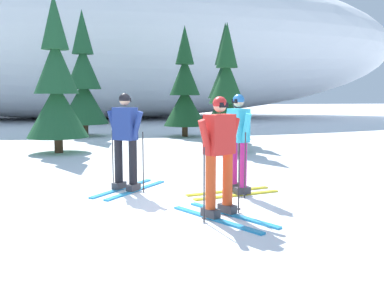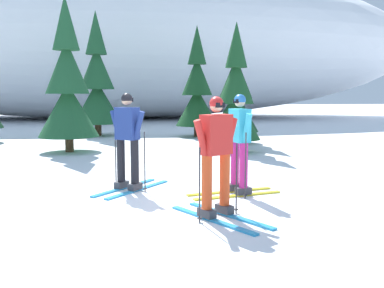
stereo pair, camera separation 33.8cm
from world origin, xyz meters
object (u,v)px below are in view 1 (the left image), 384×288
at_px(skier_cyan_jacket, 238,142).
at_px(pine_tree_center_left, 57,87).
at_px(pine_tree_center_right, 185,91).
at_px(pine_tree_far_right, 225,93).
at_px(skier_red_jacket, 220,154).
at_px(pine_tree_right, 227,98).
at_px(pine_tree_center, 84,84).
at_px(skier_navy_jacket, 126,140).

distance_m(skier_cyan_jacket, pine_tree_center_left, 7.30).
bearing_deg(pine_tree_center_right, pine_tree_far_right, -67.73).
distance_m(skier_cyan_jacket, pine_tree_far_right, 7.90).
xyz_separation_m(skier_red_jacket, pine_tree_center_left, (-3.30, 7.44, 1.05)).
relative_size(skier_red_jacket, pine_tree_center_left, 0.37).
height_order(skier_cyan_jacket, skier_red_jacket, skier_cyan_jacket).
distance_m(skier_cyan_jacket, pine_tree_right, 5.62).
bearing_deg(pine_tree_right, skier_cyan_jacket, -101.73).
xyz_separation_m(pine_tree_center_right, pine_tree_right, (0.58, -4.81, -0.26)).
bearing_deg(pine_tree_center, pine_tree_center_left, -94.15).
bearing_deg(pine_tree_far_right, skier_navy_jacket, -116.60).
height_order(skier_red_jacket, pine_tree_right, pine_tree_right).
relative_size(pine_tree_right, pine_tree_far_right, 0.92).
xyz_separation_m(skier_red_jacket, pine_tree_center_right, (1.20, 11.66, 0.97)).
xyz_separation_m(pine_tree_center_left, pine_tree_center_right, (4.49, 4.21, -0.07)).
bearing_deg(pine_tree_center_right, pine_tree_right, -83.09).
bearing_deg(pine_tree_center, pine_tree_center_right, -11.84).
bearing_deg(pine_tree_center, skier_cyan_jacket, -72.21).
xyz_separation_m(skier_cyan_jacket, pine_tree_center_right, (0.55, 10.27, 0.96)).
height_order(pine_tree_center, pine_tree_far_right, pine_tree_center).
xyz_separation_m(skier_red_jacket, pine_tree_center, (-2.93, 12.52, 1.25)).
bearing_deg(pine_tree_center_left, pine_tree_far_right, 16.32).
distance_m(skier_cyan_jacket, pine_tree_center_right, 10.33).
xyz_separation_m(skier_navy_jacket, pine_tree_right, (3.11, 4.94, 0.70)).
bearing_deg(pine_tree_center_left, skier_navy_jacket, -70.40).
relative_size(skier_navy_jacket, pine_tree_center_right, 0.40).
bearing_deg(skier_red_jacket, skier_cyan_jacket, 64.97).
relative_size(skier_navy_jacket, pine_tree_center, 0.35).
height_order(pine_tree_center, pine_tree_right, pine_tree_center).
bearing_deg(pine_tree_far_right, skier_cyan_jacket, -101.84).
relative_size(pine_tree_center_left, pine_tree_right, 1.20).
bearing_deg(pine_tree_far_right, pine_tree_center_right, 112.27).
xyz_separation_m(skier_navy_jacket, pine_tree_center_right, (2.52, 9.75, 0.96)).
bearing_deg(pine_tree_far_right, skier_red_jacket, -103.98).
height_order(pine_tree_center_right, pine_tree_far_right, pine_tree_center_right).
distance_m(skier_red_jacket, pine_tree_center_left, 8.21).
height_order(skier_cyan_jacket, pine_tree_far_right, pine_tree_far_right).
height_order(pine_tree_center, pine_tree_center_right, pine_tree_center).
distance_m(pine_tree_center, pine_tree_center_right, 4.22).
relative_size(skier_navy_jacket, pine_tree_right, 0.46).
bearing_deg(pine_tree_center, pine_tree_right, -50.32).
relative_size(skier_cyan_jacket, skier_navy_jacket, 0.99).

